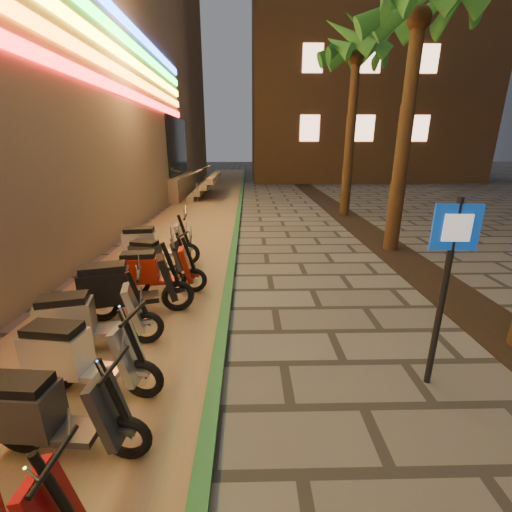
{
  "coord_description": "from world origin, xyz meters",
  "views": [
    {
      "loc": [
        -0.47,
        -2.33,
        2.86
      ],
      "look_at": [
        -0.36,
        2.76,
        1.2
      ],
      "focal_mm": 24.0,
      "sensor_mm": 36.0,
      "label": 1
    }
  ],
  "objects_px": {
    "scooter_6": "(78,356)",
    "scooter_8": "(124,287)",
    "scooter_9": "(153,271)",
    "scooter_11": "(152,244)",
    "scooter_7": "(87,319)",
    "scooter_10": "(155,257)",
    "pedestrian_sign": "(448,270)",
    "scooter_5": "(47,414)"
  },
  "relations": [
    {
      "from": "scooter_8",
      "to": "scooter_9",
      "type": "distance_m",
      "value": 0.99
    },
    {
      "from": "scooter_9",
      "to": "scooter_10",
      "type": "xyz_separation_m",
      "value": [
        -0.21,
        0.97,
        -0.04
      ]
    },
    {
      "from": "scooter_11",
      "to": "scooter_9",
      "type": "bearing_deg",
      "value": -80.31
    },
    {
      "from": "scooter_6",
      "to": "scooter_11",
      "type": "height_order",
      "value": "scooter_11"
    },
    {
      "from": "scooter_5",
      "to": "scooter_6",
      "type": "bearing_deg",
      "value": 103.19
    },
    {
      "from": "scooter_8",
      "to": "scooter_6",
      "type": "bearing_deg",
      "value": -103.06
    },
    {
      "from": "pedestrian_sign",
      "to": "scooter_6",
      "type": "distance_m",
      "value": 4.39
    },
    {
      "from": "scooter_5",
      "to": "scooter_9",
      "type": "bearing_deg",
      "value": 94.81
    },
    {
      "from": "scooter_7",
      "to": "scooter_11",
      "type": "bearing_deg",
      "value": 77.22
    },
    {
      "from": "scooter_11",
      "to": "scooter_10",
      "type": "bearing_deg",
      "value": -76.65
    },
    {
      "from": "scooter_5",
      "to": "scooter_11",
      "type": "distance_m",
      "value": 5.45
    },
    {
      "from": "scooter_8",
      "to": "scooter_11",
      "type": "bearing_deg",
      "value": 78.94
    },
    {
      "from": "pedestrian_sign",
      "to": "scooter_6",
      "type": "bearing_deg",
      "value": -176.04
    },
    {
      "from": "scooter_10",
      "to": "scooter_9",
      "type": "bearing_deg",
      "value": -62.76
    },
    {
      "from": "scooter_7",
      "to": "scooter_8",
      "type": "bearing_deg",
      "value": 65.73
    },
    {
      "from": "scooter_5",
      "to": "scooter_7",
      "type": "relative_size",
      "value": 0.94
    },
    {
      "from": "scooter_6",
      "to": "scooter_8",
      "type": "distance_m",
      "value": 1.88
    },
    {
      "from": "scooter_10",
      "to": "scooter_11",
      "type": "xyz_separation_m",
      "value": [
        -0.25,
        0.74,
        0.09
      ]
    },
    {
      "from": "scooter_7",
      "to": "scooter_11",
      "type": "xyz_separation_m",
      "value": [
        -0.05,
        3.67,
        0.04
      ]
    },
    {
      "from": "scooter_8",
      "to": "scooter_9",
      "type": "relative_size",
      "value": 1.11
    },
    {
      "from": "scooter_7",
      "to": "scooter_10",
      "type": "relative_size",
      "value": 1.09
    },
    {
      "from": "scooter_7",
      "to": "scooter_10",
      "type": "xyz_separation_m",
      "value": [
        0.21,
        2.93,
        -0.04
      ]
    },
    {
      "from": "scooter_6",
      "to": "scooter_8",
      "type": "relative_size",
      "value": 0.89
    },
    {
      "from": "pedestrian_sign",
      "to": "scooter_7",
      "type": "height_order",
      "value": "pedestrian_sign"
    },
    {
      "from": "scooter_6",
      "to": "scooter_10",
      "type": "height_order",
      "value": "scooter_6"
    },
    {
      "from": "pedestrian_sign",
      "to": "scooter_7",
      "type": "distance_m",
      "value": 4.73
    },
    {
      "from": "scooter_7",
      "to": "scooter_8",
      "type": "distance_m",
      "value": 1.01
    },
    {
      "from": "scooter_9",
      "to": "scooter_11",
      "type": "bearing_deg",
      "value": 98.17
    },
    {
      "from": "scooter_6",
      "to": "scooter_8",
      "type": "bearing_deg",
      "value": 101.38
    },
    {
      "from": "scooter_8",
      "to": "scooter_9",
      "type": "bearing_deg",
      "value": 60.4
    },
    {
      "from": "pedestrian_sign",
      "to": "scooter_9",
      "type": "xyz_separation_m",
      "value": [
        -4.13,
        2.76,
        -1.01
      ]
    },
    {
      "from": "scooter_5",
      "to": "scooter_9",
      "type": "height_order",
      "value": "scooter_9"
    },
    {
      "from": "scooter_5",
      "to": "scooter_10",
      "type": "height_order",
      "value": "scooter_5"
    },
    {
      "from": "scooter_6",
      "to": "pedestrian_sign",
      "type": "bearing_deg",
      "value": 9.44
    },
    {
      "from": "scooter_7",
      "to": "scooter_10",
      "type": "bearing_deg",
      "value": 72.47
    },
    {
      "from": "scooter_7",
      "to": "scooter_11",
      "type": "relative_size",
      "value": 0.92
    },
    {
      "from": "scooter_9",
      "to": "scooter_10",
      "type": "distance_m",
      "value": 1.0
    },
    {
      "from": "pedestrian_sign",
      "to": "scooter_6",
      "type": "xyz_separation_m",
      "value": [
        -4.27,
        -0.08,
        -1.01
      ]
    },
    {
      "from": "scooter_6",
      "to": "scooter_9",
      "type": "relative_size",
      "value": 0.99
    },
    {
      "from": "pedestrian_sign",
      "to": "scooter_8",
      "type": "xyz_separation_m",
      "value": [
        -4.37,
        1.8,
        -0.95
      ]
    },
    {
      "from": "scooter_5",
      "to": "scooter_7",
      "type": "height_order",
      "value": "scooter_7"
    },
    {
      "from": "scooter_5",
      "to": "scooter_10",
      "type": "relative_size",
      "value": 1.02
    }
  ]
}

